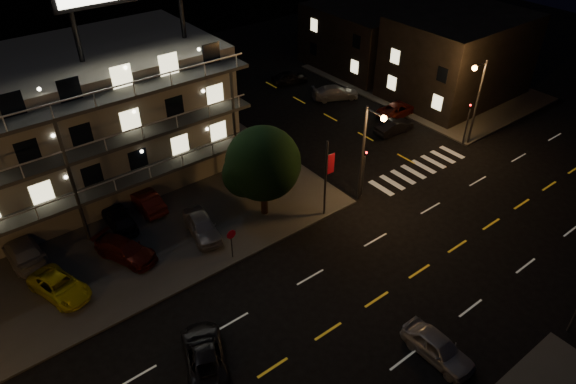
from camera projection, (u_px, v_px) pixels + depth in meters
ground at (353, 315)px, 30.71m from camera, size 140.00×140.00×0.00m
curb_nw at (16, 236)px, 36.51m from camera, size 44.00×24.00×0.15m
curb_ne at (422, 82)px, 58.49m from camera, size 16.00×24.00×0.15m
motel at (37, 133)px, 37.96m from camera, size 28.00×13.80×18.10m
side_bldg_front at (458, 57)px, 53.49m from camera, size 14.06×10.00×8.50m
side_bldg_back at (374, 34)px, 61.63m from camera, size 14.06×12.00×7.00m
streetlight_nc at (367, 146)px, 37.16m from camera, size 0.44×1.92×8.00m
streetlight_ne at (477, 95)px, 44.21m from camera, size 1.92×0.44×8.00m
signal_nw at (364, 168)px, 39.16m from camera, size 0.20×0.27×4.60m
signal_ne at (468, 119)px, 45.66m from camera, size 0.27×0.20×4.60m
banner_north at (327, 177)px, 36.65m from camera, size 0.83×0.16×6.40m
stop_sign at (231, 239)px, 33.71m from camera, size 0.91×0.11×2.61m
tree at (262, 165)px, 36.17m from camera, size 5.61×5.40×7.06m
lot_car_2 at (60, 286)px, 31.57m from camera, size 3.26×4.83×1.23m
lot_car_3 at (125, 250)px, 34.22m from camera, size 3.51×4.91×1.32m
lot_car_4 at (202, 226)px, 36.15m from camera, size 2.50×4.59×1.48m
lot_car_7 at (22, 249)px, 34.14m from camera, size 2.41×5.26×1.49m
lot_car_8 at (119, 218)px, 36.90m from camera, size 1.94×4.28×1.43m
lot_car_9 at (145, 200)px, 38.69m from camera, size 1.72×4.48×1.46m
side_car_0 at (394, 127)px, 48.57m from camera, size 4.08×1.64×1.32m
side_car_1 at (397, 109)px, 51.57m from camera, size 4.88×2.49×1.32m
side_car_2 at (335, 92)px, 54.65m from camera, size 5.35×3.92×1.44m
side_car_3 at (289, 77)px, 57.95m from camera, size 4.43×2.63×1.41m
road_car_east at (438, 347)px, 27.92m from camera, size 1.73×4.26×1.45m
road_car_west at (204, 354)px, 27.67m from camera, size 3.74×5.15×1.30m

